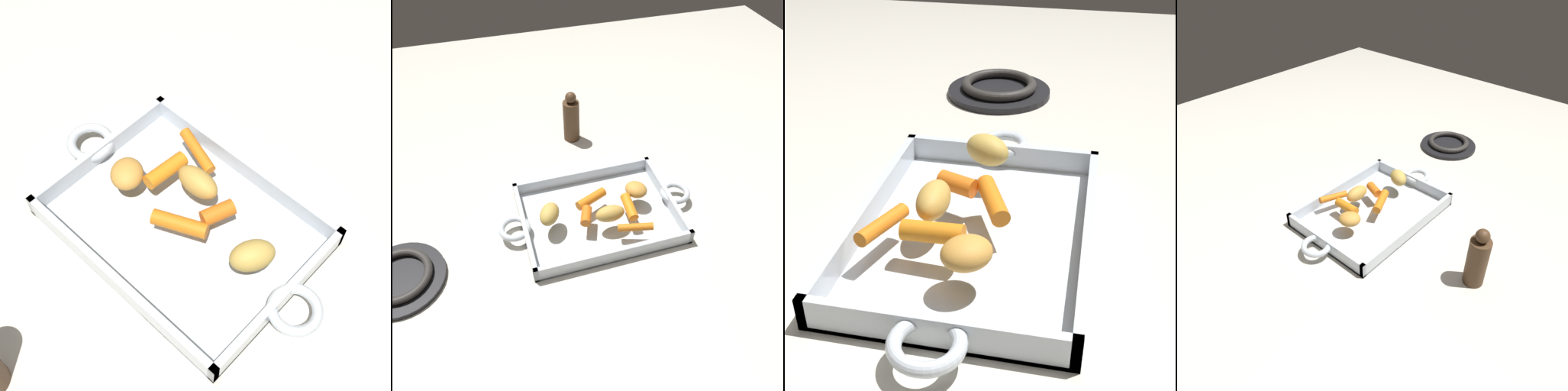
% 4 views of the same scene
% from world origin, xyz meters
% --- Properties ---
extents(ground_plane, '(2.01, 2.01, 0.00)m').
position_xyz_m(ground_plane, '(0.00, 0.00, 0.00)').
color(ground_plane, silver).
extents(roasting_dish, '(0.43, 0.25, 0.04)m').
position_xyz_m(roasting_dish, '(0.00, 0.00, 0.01)').
color(roasting_dish, silver).
rests_on(roasting_dish, ground_plane).
extents(baby_carrot_northwest, '(0.02, 0.06, 0.02)m').
position_xyz_m(baby_carrot_northwest, '(-0.06, 0.03, 0.05)').
color(baby_carrot_northwest, orange).
rests_on(baby_carrot_northwest, roasting_dish).
extents(baby_carrot_northeast, '(0.04, 0.05, 0.02)m').
position_xyz_m(baby_carrot_northeast, '(0.04, 0.03, 0.05)').
color(baby_carrot_northeast, orange).
rests_on(baby_carrot_northeast, roasting_dish).
extents(baby_carrot_center_right, '(0.07, 0.04, 0.02)m').
position_xyz_m(baby_carrot_center_right, '(-0.05, 0.08, 0.04)').
color(baby_carrot_center_right, orange).
rests_on(baby_carrot_center_right, roasting_dish).
extents(baby_carrot_center_left, '(0.07, 0.05, 0.02)m').
position_xyz_m(baby_carrot_center_left, '(0.01, -0.02, 0.05)').
color(baby_carrot_center_left, orange).
rests_on(baby_carrot_center_left, roasting_dish).
extents(potato_halved, '(0.06, 0.03, 0.03)m').
position_xyz_m(potato_halved, '(-0.01, 0.04, 0.05)').
color(potato_halved, gold).
rests_on(potato_halved, roasting_dish).
extents(potato_whole, '(0.06, 0.07, 0.04)m').
position_xyz_m(potato_whole, '(0.11, 0.01, 0.05)').
color(potato_whole, gold).
rests_on(potato_whole, roasting_dish).
extents(potato_near_roast, '(0.07, 0.07, 0.03)m').
position_xyz_m(potato_near_roast, '(-0.09, -0.01, 0.05)').
color(potato_near_roast, gold).
rests_on(potato_near_roast, roasting_dish).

